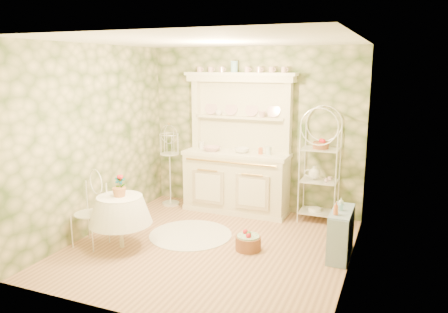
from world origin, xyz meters
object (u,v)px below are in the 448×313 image
at_px(cafe_chair, 90,219).
at_px(side_shelf, 341,232).
at_px(birdcage_stand, 170,163).
at_px(floor_basket, 248,241).
at_px(round_table, 121,220).
at_px(bakers_rack, 320,165).
at_px(kitchen_dresser, 236,144).

bearing_deg(cafe_chair, side_shelf, 41.32).
bearing_deg(birdcage_stand, floor_basket, -34.41).
distance_m(round_table, birdcage_stand, 1.93).
bearing_deg(cafe_chair, birdcage_stand, 111.11).
bearing_deg(bakers_rack, cafe_chair, -141.87).
bearing_deg(kitchen_dresser, round_table, -114.22).
distance_m(bakers_rack, cafe_chair, 3.46).
relative_size(round_table, cafe_chair, 1.02).
height_order(bakers_rack, birdcage_stand, bakers_rack).
distance_m(bakers_rack, round_table, 3.07).
distance_m(bakers_rack, side_shelf, 1.42).
height_order(bakers_rack, side_shelf, bakers_rack).
bearing_deg(bakers_rack, side_shelf, -67.38).
bearing_deg(bakers_rack, kitchen_dresser, -178.52).
relative_size(kitchen_dresser, round_table, 3.01).
relative_size(bakers_rack, side_shelf, 2.44).
height_order(bakers_rack, round_table, bakers_rack).
relative_size(bakers_rack, birdcage_stand, 1.20).
height_order(cafe_chair, floor_basket, cafe_chair).
xyz_separation_m(bakers_rack, cafe_chair, (-2.67, -2.13, -0.53)).
height_order(round_table, cafe_chair, round_table).
xyz_separation_m(kitchen_dresser, floor_basket, (0.71, -1.41, -1.02)).
distance_m(kitchen_dresser, bakers_rack, 1.38).
bearing_deg(birdcage_stand, bakers_rack, 3.58).
xyz_separation_m(birdcage_stand, floor_basket, (1.89, -1.30, -0.63)).
height_order(kitchen_dresser, birdcage_stand, kitchen_dresser).
xyz_separation_m(bakers_rack, round_table, (-2.25, -2.03, -0.53)).
bearing_deg(birdcage_stand, side_shelf, -18.73).
distance_m(bakers_rack, floor_basket, 1.78).
bearing_deg(round_table, side_shelf, 16.84).
distance_m(side_shelf, cafe_chair, 3.31).
distance_m(kitchen_dresser, side_shelf, 2.34).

